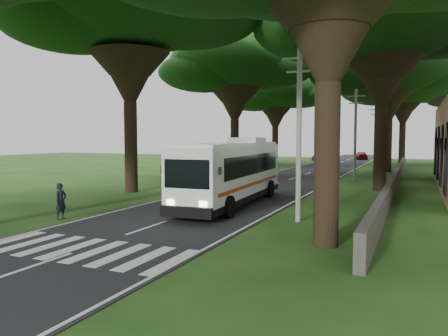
# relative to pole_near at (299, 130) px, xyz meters

# --- Properties ---
(ground) EXTENTS (140.00, 140.00, 0.00)m
(ground) POSITION_rel_pole_near_xyz_m (-5.50, -6.00, -4.18)
(ground) COLOR #143F12
(ground) RESTS_ON ground
(road) EXTENTS (8.00, 120.00, 0.04)m
(road) POSITION_rel_pole_near_xyz_m (-5.50, 19.00, -4.17)
(road) COLOR black
(road) RESTS_ON ground
(crosswalk) EXTENTS (8.00, 3.00, 0.01)m
(crosswalk) POSITION_rel_pole_near_xyz_m (-5.50, -8.00, -4.18)
(crosswalk) COLOR silver
(crosswalk) RESTS_ON ground
(property_wall) EXTENTS (0.35, 50.00, 1.20)m
(property_wall) POSITION_rel_pole_near_xyz_m (3.50, 18.00, -3.58)
(property_wall) COLOR #383533
(property_wall) RESTS_ON ground
(pole_near) EXTENTS (1.60, 0.24, 8.00)m
(pole_near) POSITION_rel_pole_near_xyz_m (0.00, 0.00, 0.00)
(pole_near) COLOR gray
(pole_near) RESTS_ON ground
(pole_mid) EXTENTS (1.60, 0.24, 8.00)m
(pole_mid) POSITION_rel_pole_near_xyz_m (0.00, 20.00, 0.00)
(pole_mid) COLOR gray
(pole_mid) RESTS_ON ground
(pole_far) EXTENTS (1.60, 0.24, 8.00)m
(pole_far) POSITION_rel_pole_near_xyz_m (0.00, 40.00, 0.00)
(pole_far) COLOR gray
(pole_far) RESTS_ON ground
(tree_l_mida) EXTENTS (15.23, 15.23, 16.27)m
(tree_l_mida) POSITION_rel_pole_near_xyz_m (-13.50, 6.00, 8.74)
(tree_l_mida) COLOR black
(tree_l_mida) RESTS_ON ground
(tree_l_midb) EXTENTS (13.84, 13.84, 14.71)m
(tree_l_midb) POSITION_rel_pole_near_xyz_m (-13.00, 24.00, 7.45)
(tree_l_midb) COLOR black
(tree_l_midb) RESTS_ON ground
(tree_l_far) EXTENTS (13.31, 13.31, 13.53)m
(tree_l_far) POSITION_rel_pole_near_xyz_m (-14.00, 42.00, 6.38)
(tree_l_far) COLOR black
(tree_l_far) RESTS_ON ground
(tree_r_mida) EXTENTS (15.93, 15.93, 16.01)m
(tree_r_mida) POSITION_rel_pole_near_xyz_m (2.50, 14.00, 8.35)
(tree_r_mida) COLOR black
(tree_r_mida) RESTS_ON ground
(tree_r_midb) EXTENTS (15.14, 15.14, 15.02)m
(tree_r_midb) POSITION_rel_pole_near_xyz_m (2.00, 32.00, 7.52)
(tree_r_midb) COLOR black
(tree_r_midb) RESTS_ON ground
(tree_r_far) EXTENTS (16.12, 16.12, 15.36)m
(tree_r_far) POSITION_rel_pole_near_xyz_m (3.00, 50.00, 7.68)
(tree_r_far) COLOR black
(tree_r_far) RESTS_ON ground
(coach_bus) EXTENTS (3.32, 12.11, 3.54)m
(coach_bus) POSITION_rel_pole_near_xyz_m (-4.70, 3.43, -2.28)
(coach_bus) COLOR white
(coach_bus) RESTS_ON ground
(distant_car_b) EXTENTS (2.76, 4.54, 1.41)m
(distant_car_b) POSITION_rel_pole_near_xyz_m (-8.50, 49.57, -3.44)
(distant_car_b) COLOR navy
(distant_car_b) RESTS_ON road
(distant_car_c) EXTENTS (2.94, 4.76, 1.29)m
(distant_car_c) POSITION_rel_pole_near_xyz_m (-3.68, 58.13, -3.51)
(distant_car_c) COLOR maroon
(distant_car_c) RESTS_ON road
(pedestrian) EXTENTS (0.42, 0.64, 1.72)m
(pedestrian) POSITION_rel_pole_near_xyz_m (-10.33, -3.96, -3.32)
(pedestrian) COLOR black
(pedestrian) RESTS_ON ground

